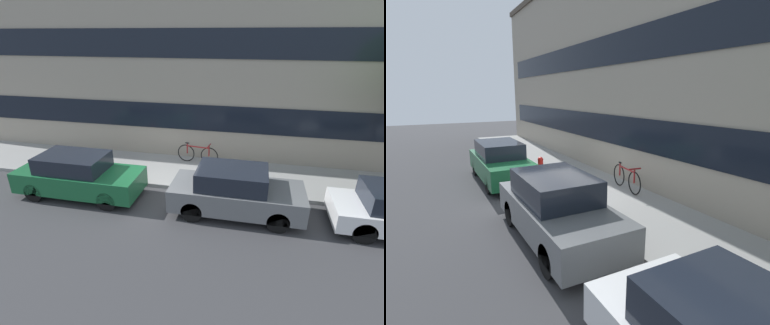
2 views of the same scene
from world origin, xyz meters
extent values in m
plane|color=#38383A|center=(0.00, 0.00, 0.00)|extent=(56.00, 56.00, 0.00)
cube|color=gray|center=(0.00, 1.46, 0.07)|extent=(28.00, 2.92, 0.14)
cube|color=gray|center=(0.00, 3.37, 4.44)|extent=(28.00, 0.90, 8.89)
cube|color=black|center=(0.00, 2.90, 1.95)|extent=(25.76, 0.04, 1.10)
cube|color=black|center=(0.00, 2.90, 4.89)|extent=(25.76, 0.04, 1.10)
cube|color=#195B33|center=(-2.55, -1.05, 0.60)|extent=(4.29, 1.66, 0.71)
cube|color=black|center=(-2.73, -1.05, 1.23)|extent=(2.23, 1.46, 0.55)
cylinder|color=black|center=(-1.22, -0.31, 0.33)|extent=(0.66, 0.18, 0.66)
cylinder|color=black|center=(-1.22, -1.79, 0.33)|extent=(0.66, 0.18, 0.66)
cylinder|color=black|center=(-3.88, -0.31, 0.33)|extent=(0.66, 0.18, 0.66)
cylinder|color=black|center=(-3.88, -1.79, 0.33)|extent=(0.66, 0.18, 0.66)
cube|color=slate|center=(2.81, -1.05, 0.60)|extent=(4.05, 1.69, 0.71)
cube|color=black|center=(2.65, -1.05, 1.24)|extent=(2.11, 1.48, 0.57)
cylinder|color=black|center=(4.07, -0.30, 0.33)|extent=(0.65, 0.18, 0.65)
cylinder|color=black|center=(4.07, -1.80, 0.33)|extent=(0.65, 0.18, 0.65)
cylinder|color=black|center=(1.56, -0.30, 0.33)|extent=(0.65, 0.18, 0.65)
cylinder|color=black|center=(1.56, -1.80, 0.33)|extent=(0.65, 0.18, 0.65)
cylinder|color=black|center=(6.31, -0.30, 0.32)|extent=(0.64, 0.18, 0.64)
cylinder|color=black|center=(6.31, -1.80, 0.32)|extent=(0.64, 0.18, 0.64)
cylinder|color=red|center=(-2.13, 0.40, 0.16)|extent=(0.30, 0.30, 0.04)
cylinder|color=red|center=(-2.13, 0.40, 0.46)|extent=(0.21, 0.21, 0.56)
sphere|color=red|center=(-2.13, 0.40, 0.78)|extent=(0.22, 0.22, 0.22)
cylinder|color=red|center=(-2.32, 0.40, 0.51)|extent=(0.17, 0.08, 0.08)
cylinder|color=red|center=(-1.94, 0.40, 0.51)|extent=(0.17, 0.08, 0.08)
torus|color=black|center=(1.42, 2.23, 0.52)|extent=(0.76, 0.14, 0.76)
torus|color=black|center=(0.39, 2.37, 0.52)|extent=(0.76, 0.14, 0.76)
cylinder|color=maroon|center=(0.90, 2.30, 0.86)|extent=(0.99, 0.19, 0.06)
cylinder|color=maroon|center=(0.44, 2.36, 0.73)|extent=(0.06, 0.06, 0.43)
cylinder|color=maroon|center=(1.40, 2.23, 0.73)|extent=(0.06, 0.06, 0.43)
ellipsoid|color=black|center=(0.44, 2.36, 0.98)|extent=(0.21, 0.11, 0.05)
cylinder|color=maroon|center=(1.40, 2.23, 0.98)|extent=(0.11, 0.44, 0.05)
camera|label=1|loc=(3.22, -9.26, 5.23)|focal=28.00mm
camera|label=2|loc=(8.68, -3.62, 3.31)|focal=28.00mm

